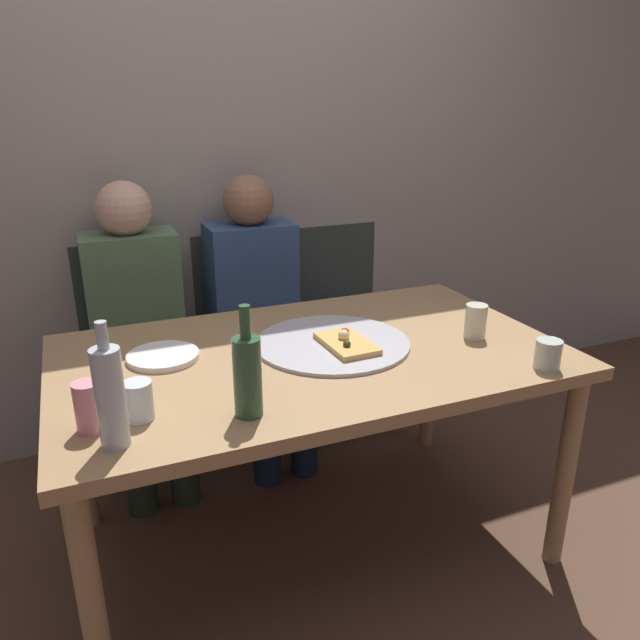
# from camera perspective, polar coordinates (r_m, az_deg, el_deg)

# --- Properties ---
(ground_plane) EXTENTS (8.00, 8.00, 0.00)m
(ground_plane) POSITION_cam_1_polar(r_m,az_deg,el_deg) (2.25, -0.75, -20.04)
(ground_plane) COLOR #513828
(back_wall) EXTENTS (6.00, 0.10, 2.60)m
(back_wall) POSITION_cam_1_polar(r_m,az_deg,el_deg) (2.69, -9.30, 16.63)
(back_wall) COLOR gray
(back_wall) RESTS_ON ground_plane
(dining_table) EXTENTS (1.54, 0.91, 0.72)m
(dining_table) POSITION_cam_1_polar(r_m,az_deg,el_deg) (1.90, -0.84, -4.96)
(dining_table) COLOR #99754C
(dining_table) RESTS_ON ground_plane
(pizza_tray) EXTENTS (0.49, 0.49, 0.01)m
(pizza_tray) POSITION_cam_1_polar(r_m,az_deg,el_deg) (1.91, 1.16, -2.19)
(pizza_tray) COLOR #ADADB2
(pizza_tray) RESTS_ON dining_table
(pizza_slice_last) EXTENTS (0.14, 0.23, 0.05)m
(pizza_slice_last) POSITION_cam_1_polar(r_m,az_deg,el_deg) (1.87, 2.51, -2.14)
(pizza_slice_last) COLOR tan
(pizza_slice_last) RESTS_ON pizza_tray
(wine_bottle) EXTENTS (0.07, 0.07, 0.29)m
(wine_bottle) POSITION_cam_1_polar(r_m,az_deg,el_deg) (1.47, -6.88, -5.12)
(wine_bottle) COLOR #2D5133
(wine_bottle) RESTS_ON dining_table
(beer_bottle) EXTENTS (0.07, 0.07, 0.30)m
(beer_bottle) POSITION_cam_1_polar(r_m,az_deg,el_deg) (1.41, -19.24, -6.80)
(beer_bottle) COLOR #B2BCC1
(beer_bottle) RESTS_ON dining_table
(tumbler_near) EXTENTS (0.07, 0.07, 0.10)m
(tumbler_near) POSITION_cam_1_polar(r_m,az_deg,el_deg) (1.53, -16.79, -7.32)
(tumbler_near) COLOR silver
(tumbler_near) RESTS_ON dining_table
(tumbler_far) EXTENTS (0.07, 0.07, 0.11)m
(tumbler_far) POSITION_cam_1_polar(r_m,az_deg,el_deg) (2.01, 14.51, -0.13)
(tumbler_far) COLOR beige
(tumbler_far) RESTS_ON dining_table
(wine_glass) EXTENTS (0.07, 0.07, 0.09)m
(wine_glass) POSITION_cam_1_polar(r_m,az_deg,el_deg) (1.86, 20.76, -3.05)
(wine_glass) COLOR #B7C6BC
(wine_glass) RESTS_ON dining_table
(soda_can) EXTENTS (0.07, 0.07, 0.12)m
(soda_can) POSITION_cam_1_polar(r_m,az_deg,el_deg) (1.52, -21.03, -7.65)
(soda_can) COLOR pink
(soda_can) RESTS_ON dining_table
(plate_stack) EXTENTS (0.21, 0.21, 0.02)m
(plate_stack) POSITION_cam_1_polar(r_m,az_deg,el_deg) (1.87, -14.64, -3.35)
(plate_stack) COLOR white
(plate_stack) RESTS_ON dining_table
(chair_left) EXTENTS (0.44, 0.44, 0.90)m
(chair_left) POSITION_cam_1_polar(r_m,az_deg,el_deg) (2.64, -16.91, -1.65)
(chair_left) COLOR #2D3833
(chair_left) RESTS_ON ground_plane
(chair_middle) EXTENTS (0.44, 0.44, 0.90)m
(chair_middle) POSITION_cam_1_polar(r_m,az_deg,el_deg) (2.72, -6.67, -0.23)
(chair_middle) COLOR #2D3833
(chair_middle) RESTS_ON ground_plane
(chair_right) EXTENTS (0.44, 0.44, 0.90)m
(chair_right) POSITION_cam_1_polar(r_m,az_deg,el_deg) (2.86, 1.99, 0.98)
(chair_right) COLOR #2D3833
(chair_right) RESTS_ON ground_plane
(guest_in_sweater) EXTENTS (0.36, 0.56, 1.17)m
(guest_in_sweater) POSITION_cam_1_polar(r_m,az_deg,el_deg) (2.45, -16.79, -0.10)
(guest_in_sweater) COLOR #4C6B47
(guest_in_sweater) RESTS_ON ground_plane
(guest_in_beanie) EXTENTS (0.36, 0.56, 1.17)m
(guest_in_beanie) POSITION_cam_1_polar(r_m,az_deg,el_deg) (2.54, -5.82, 1.37)
(guest_in_beanie) COLOR navy
(guest_in_beanie) RESTS_ON ground_plane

